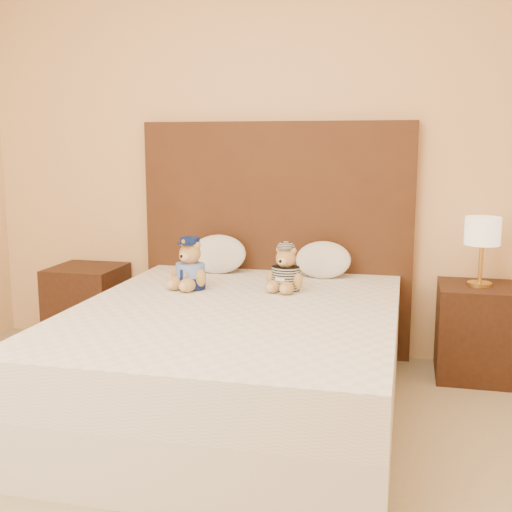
{
  "coord_description": "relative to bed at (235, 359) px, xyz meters",
  "views": [
    {
      "loc": [
        0.83,
        -1.83,
        1.36
      ],
      "look_at": [
        0.05,
        1.45,
        0.77
      ],
      "focal_mm": 45.0,
      "sensor_mm": 36.0,
      "label": 1
    }
  ],
  "objects": [
    {
      "name": "room_walls",
      "position": [
        0.0,
        -0.74,
        1.53
      ],
      "size": [
        4.04,
        4.52,
        2.72
      ],
      "color": "#F3C184",
      "rests_on": "ground"
    },
    {
      "name": "bed",
      "position": [
        0.0,
        0.0,
        0.0
      ],
      "size": [
        1.6,
        2.0,
        0.55
      ],
      "color": "white",
      "rests_on": "ground"
    },
    {
      "name": "teddy_prisoner",
      "position": [
        0.18,
        0.41,
        0.4
      ],
      "size": [
        0.28,
        0.27,
        0.26
      ],
      "primitive_type": null,
      "rotation": [
        0.0,
        0.0,
        -0.26
      ],
      "color": "#AB8A42",
      "rests_on": "bed"
    },
    {
      "name": "teddy_police",
      "position": [
        -0.35,
        0.34,
        0.42
      ],
      "size": [
        0.32,
        0.31,
        0.29
      ],
      "primitive_type": null,
      "rotation": [
        0.0,
        0.0,
        -0.37
      ],
      "color": "#AB8A42",
      "rests_on": "bed"
    },
    {
      "name": "lamp",
      "position": [
        1.25,
        0.8,
        0.57
      ],
      "size": [
        0.2,
        0.2,
        0.4
      ],
      "color": "gold",
      "rests_on": "nightstand_right"
    },
    {
      "name": "headboard",
      "position": [
        0.0,
        1.01,
        0.47
      ],
      "size": [
        1.75,
        0.08,
        1.5
      ],
      "primitive_type": "cube",
      "color": "#462815",
      "rests_on": "ground"
    },
    {
      "name": "pillow_right",
      "position": [
        0.34,
        0.83,
        0.39
      ],
      "size": [
        0.34,
        0.22,
        0.24
      ],
      "primitive_type": "ellipsoid",
      "color": "white",
      "rests_on": "bed"
    },
    {
      "name": "nightstand_right",
      "position": [
        1.25,
        0.8,
        -0.0
      ],
      "size": [
        0.45,
        0.45,
        0.55
      ],
      "primitive_type": "cube",
      "color": "#371C11",
      "rests_on": "ground"
    },
    {
      "name": "pillow_left",
      "position": [
        -0.34,
        0.83,
        0.4
      ],
      "size": [
        0.37,
        0.24,
        0.26
      ],
      "primitive_type": "ellipsoid",
      "color": "white",
      "rests_on": "bed"
    },
    {
      "name": "nightstand_left",
      "position": [
        -1.25,
        0.8,
        -0.0
      ],
      "size": [
        0.45,
        0.45,
        0.55
      ],
      "primitive_type": "cube",
      "color": "#371C11",
      "rests_on": "ground"
    }
  ]
}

